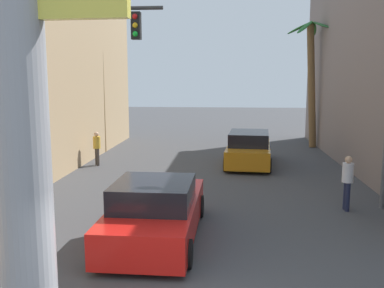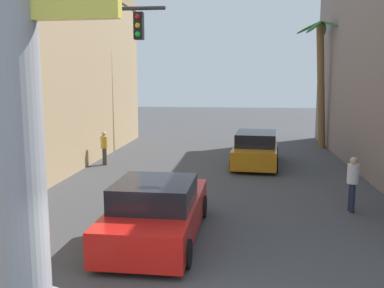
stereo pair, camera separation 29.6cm
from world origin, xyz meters
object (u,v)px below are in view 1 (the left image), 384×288
car_far (249,149)px  pedestrian_mid_right (348,179)px  palm_tree_far_right (312,74)px  traffic_light_mast (43,73)px  neon_sign_pole (15,40)px  street_lamp (382,57)px  palm_tree_far_left (100,39)px  pedestrian_far_left (97,146)px  car_lead (156,212)px

car_far → pedestrian_mid_right: bearing=-68.8°
palm_tree_far_right → traffic_light_mast: bearing=-124.7°
neon_sign_pole → palm_tree_far_right: 21.37m
neon_sign_pole → pedestrian_mid_right: (6.54, 7.50, -3.56)m
palm_tree_far_right → street_lamp: bearing=-91.1°
street_lamp → car_far: (-3.58, 6.55, -3.93)m
traffic_light_mast → palm_tree_far_left: 11.93m
neon_sign_pole → traffic_light_mast: 6.13m
neon_sign_pole → traffic_light_mast: neon_sign_pole is taller
traffic_light_mast → palm_tree_far_left: (-1.89, 11.62, 1.94)m
palm_tree_far_right → palm_tree_far_left: palm_tree_far_left is taller
pedestrian_far_left → car_far: bearing=6.4°
traffic_light_mast → palm_tree_far_right: bearing=55.3°
pedestrian_far_left → palm_tree_far_right: bearing=30.2°
pedestrian_far_left → palm_tree_far_left: bearing=102.4°
traffic_light_mast → car_far: (6.03, 8.68, -3.44)m
traffic_light_mast → palm_tree_far_left: size_ratio=0.62×
pedestrian_mid_right → traffic_light_mast: bearing=-168.5°
car_lead → pedestrian_mid_right: size_ratio=2.92×
street_lamp → palm_tree_far_right: size_ratio=1.07×
car_lead → palm_tree_far_right: size_ratio=0.68×
palm_tree_far_right → neon_sign_pole: bearing=-111.0°
street_lamp → pedestrian_mid_right: bearing=-158.5°
traffic_light_mast → palm_tree_far_right: size_ratio=0.82×
neon_sign_pole → street_lamp: size_ratio=1.28×
car_far → car_lead: bearing=-106.0°
neon_sign_pole → palm_tree_far_right: (7.67, 19.95, -0.26)m
car_lead → street_lamp: bearing=26.4°
traffic_light_mast → pedestrian_mid_right: 9.44m
pedestrian_far_left → pedestrian_mid_right: bearing=-32.0°
palm_tree_far_left → pedestrian_far_left: bearing=-77.6°
car_far → pedestrian_far_left: bearing=-173.6°
traffic_light_mast → street_lamp: bearing=12.5°
car_far → pedestrian_far_left: (-7.09, -0.79, 0.18)m
street_lamp → traffic_light_mast: size_ratio=1.32×
neon_sign_pole → street_lamp: (7.43, 7.85, 0.11)m
palm_tree_far_left → traffic_light_mast: bearing=-80.8°
traffic_light_mast → car_far: bearing=55.2°
car_lead → car_far: bearing=74.0°
neon_sign_pole → car_lead: neon_sign_pole is taller
traffic_light_mast → pedestrian_mid_right: size_ratio=3.49×
street_lamp → pedestrian_mid_right: size_ratio=4.60×
car_far → palm_tree_far_right: (3.82, 5.55, 3.56)m
traffic_light_mast → car_far: size_ratio=1.22×
neon_sign_pole → pedestrian_far_left: (-3.24, 13.60, -3.64)m
car_lead → pedestrian_far_left: pedestrian_far_left is taller
palm_tree_far_right → pedestrian_far_left: size_ratio=4.61×
neon_sign_pole → palm_tree_far_left: neon_sign_pole is taller
palm_tree_far_left → pedestrian_mid_right: size_ratio=5.62×
car_far → street_lamp: bearing=-61.4°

